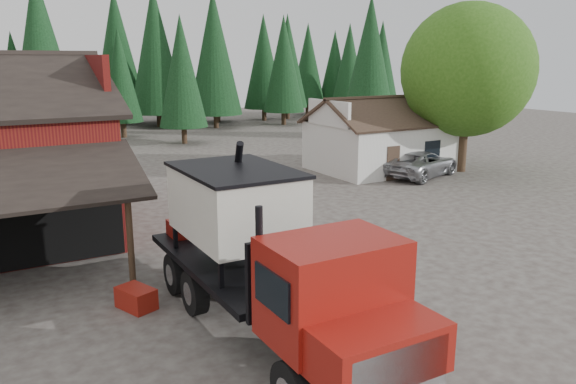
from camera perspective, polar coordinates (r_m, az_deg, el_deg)
ground at (r=18.78m, az=3.16°, el=-8.03°), size 120.00×120.00×0.00m
farmhouse at (r=36.05m, az=9.41°, el=4.90°), size 8.60×6.42×4.65m
deciduous_tree at (r=36.23m, az=17.79°, el=11.24°), size 8.00×8.00×10.20m
conifer_backdrop at (r=57.86m, az=-20.11°, el=5.73°), size 76.00×16.00×16.00m
near_pine_b at (r=47.30m, az=-10.75°, el=11.95°), size 3.96×3.96×10.40m
near_pine_c at (r=51.46m, az=8.32°, el=13.25°), size 4.84×4.84×12.40m
near_pine_d at (r=48.98m, az=-23.85°, el=12.88°), size 5.28×5.28×13.40m
feed_truck at (r=13.96m, az=-2.21°, el=-6.18°), size 3.05×10.30×4.65m
silver_car at (r=34.41m, az=13.37°, el=2.82°), size 6.14×4.27×1.56m
equip_box at (r=16.58m, az=-15.17°, el=-10.36°), size 1.05×1.28×0.60m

